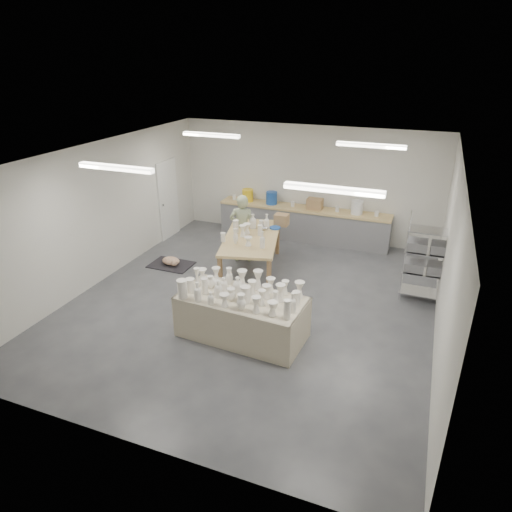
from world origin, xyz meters
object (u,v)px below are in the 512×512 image
at_px(potter, 242,228).
at_px(red_stool, 247,247).
at_px(work_table, 254,235).
at_px(drying_table, 242,314).

distance_m(potter, red_stool, 0.64).
bearing_deg(work_table, potter, 125.25).
height_order(work_table, potter, potter).
bearing_deg(potter, red_stool, -106.77).
distance_m(drying_table, red_stool, 3.54).
height_order(drying_table, potter, potter).
bearing_deg(drying_table, red_stool, 114.75).
xyz_separation_m(drying_table, red_stool, (-1.26, 3.30, -0.19)).
xyz_separation_m(drying_table, work_table, (-0.81, 2.64, 0.43)).
bearing_deg(potter, drying_table, 95.85).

